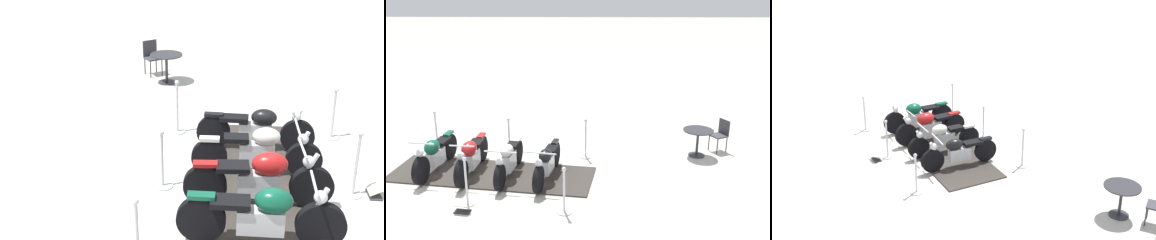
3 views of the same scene
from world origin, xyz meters
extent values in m
plane|color=beige|center=(0.00, 0.00, 0.00)|extent=(80.00, 80.00, 0.00)
cube|color=#38332D|center=(0.00, 0.00, 0.02)|extent=(2.40, 5.29, 0.04)
cylinder|color=black|center=(0.57, -1.55, 0.37)|extent=(0.69, 0.23, 0.68)
cylinder|color=black|center=(-1.00, -1.31, 0.37)|extent=(0.69, 0.23, 0.68)
cube|color=silver|center=(-0.21, -1.43, 0.40)|extent=(0.67, 0.33, 0.36)
ellipsoid|color=#0F5138|center=(-0.06, -1.46, 0.73)|extent=(0.56, 0.42, 0.35)
cube|color=black|center=(-0.62, -1.37, 0.67)|extent=(0.58, 0.39, 0.08)
cube|color=#0F5138|center=(-1.00, -1.31, 0.74)|extent=(0.39, 0.21, 0.06)
cylinder|color=silver|center=(0.50, -1.54, 0.66)|extent=(0.28, 0.11, 0.58)
cylinder|color=silver|center=(0.43, -1.53, 1.01)|extent=(0.14, 0.65, 0.04)
sphere|color=silver|center=(0.53, -1.55, 0.81)|extent=(0.18, 0.18, 0.18)
cylinder|color=black|center=(0.73, -0.55, 0.37)|extent=(0.68, 0.19, 0.67)
cylinder|color=black|center=(-0.87, -0.41, 0.37)|extent=(0.68, 0.19, 0.67)
cube|color=silver|center=(-0.07, -0.48, 0.41)|extent=(0.64, 0.29, 0.38)
ellipsoid|color=#AD1919|center=(0.08, -0.49, 0.75)|extent=(0.57, 0.40, 0.36)
cube|color=black|center=(-0.46, -0.44, 0.70)|extent=(0.53, 0.36, 0.08)
cube|color=#AD1919|center=(-0.87, -0.41, 0.73)|extent=(0.38, 0.19, 0.06)
cylinder|color=silver|center=(0.64, -0.54, 0.65)|extent=(0.33, 0.10, 0.56)
cylinder|color=silver|center=(0.55, -0.53, 1.00)|extent=(0.09, 0.60, 0.04)
sphere|color=silver|center=(0.65, -0.54, 0.80)|extent=(0.18, 0.18, 0.18)
cylinder|color=black|center=(0.86, 0.38, 0.34)|extent=(0.62, 0.20, 0.61)
cylinder|color=black|center=(-0.72, 0.58, 0.34)|extent=(0.62, 0.20, 0.61)
cube|color=silver|center=(0.07, 0.48, 0.41)|extent=(0.60, 0.29, 0.42)
ellipsoid|color=silver|center=(0.22, 0.46, 0.75)|extent=(0.50, 0.36, 0.30)
cube|color=black|center=(-0.27, 0.52, 0.71)|extent=(0.44, 0.32, 0.08)
cube|color=silver|center=(-0.72, 0.58, 0.68)|extent=(0.35, 0.18, 0.06)
cylinder|color=silver|center=(0.79, 0.39, 0.60)|extent=(0.28, 0.10, 0.52)
cylinder|color=silver|center=(0.72, 0.39, 0.92)|extent=(0.13, 0.77, 0.04)
sphere|color=silver|center=(0.82, 0.38, 0.72)|extent=(0.18, 0.18, 0.18)
cylinder|color=black|center=(0.98, 1.29, 0.35)|extent=(0.64, 0.23, 0.63)
cylinder|color=black|center=(-0.55, 1.58, 0.35)|extent=(0.64, 0.23, 0.63)
cube|color=silver|center=(0.21, 1.43, 0.39)|extent=(0.63, 0.32, 0.35)
ellipsoid|color=black|center=(0.36, 1.40, 0.69)|extent=(0.52, 0.39, 0.31)
cube|color=black|center=(-0.17, 1.51, 0.65)|extent=(0.57, 0.37, 0.08)
cube|color=black|center=(-0.55, 1.58, 0.70)|extent=(0.37, 0.20, 0.06)
cylinder|color=silver|center=(0.90, 1.30, 0.62)|extent=(0.29, 0.12, 0.54)
cylinder|color=silver|center=(0.83, 1.31, 0.95)|extent=(0.18, 0.77, 0.04)
sphere|color=silver|center=(0.93, 1.29, 0.75)|extent=(0.18, 0.18, 0.18)
cylinder|color=silver|center=(-1.84, -1.91, 0.53)|extent=(0.05, 0.05, 1.01)
sphere|color=silver|center=(-1.84, -1.91, 1.07)|extent=(0.09, 0.09, 0.09)
cylinder|color=silver|center=(1.84, 1.91, 0.01)|extent=(0.34, 0.34, 0.03)
cylinder|color=silver|center=(1.84, 1.91, 0.50)|extent=(0.05, 0.05, 0.95)
sphere|color=silver|center=(1.84, 1.91, 1.01)|extent=(0.09, 0.09, 0.09)
cylinder|color=silver|center=(1.52, -0.23, 0.01)|extent=(0.31, 0.31, 0.03)
cylinder|color=silver|center=(1.52, -0.23, 0.54)|extent=(0.05, 0.05, 1.02)
sphere|color=silver|center=(1.52, -0.23, 1.08)|extent=(0.09, 0.09, 0.09)
cylinder|color=silver|center=(-1.20, 2.37, 0.01)|extent=(0.32, 0.32, 0.03)
cylinder|color=silver|center=(-1.20, 2.37, 0.53)|extent=(0.05, 0.05, 1.01)
sphere|color=silver|center=(-1.20, 2.37, 1.07)|extent=(0.09, 0.09, 0.09)
cylinder|color=silver|center=(-1.52, 0.23, 0.01)|extent=(0.34, 0.34, 0.03)
cylinder|color=silver|center=(-1.52, 0.23, 0.48)|extent=(0.05, 0.05, 0.92)
sphere|color=silver|center=(-1.52, 0.23, 0.98)|extent=(0.09, 0.09, 0.09)
cube|color=#333338|center=(1.86, -0.26, 0.01)|extent=(0.25, 0.37, 0.02)
cube|color=beige|center=(1.86, -0.26, 0.13)|extent=(0.26, 0.35, 0.13)
cylinder|color=#2D2D33|center=(-1.36, 5.45, 0.01)|extent=(0.45, 0.45, 0.02)
cylinder|color=#2D2D33|center=(-1.36, 5.45, 0.38)|extent=(0.07, 0.07, 0.70)
cylinder|color=#2D2D33|center=(-1.36, 5.45, 0.74)|extent=(0.82, 0.82, 0.03)
cylinder|color=#2D2D33|center=(-1.48, 6.04, 0.22)|extent=(0.03, 0.03, 0.44)
cylinder|color=#2D2D33|center=(-1.78, 5.89, 0.22)|extent=(0.03, 0.03, 0.44)
cylinder|color=#2D2D33|center=(-1.63, 6.35, 0.22)|extent=(0.03, 0.03, 0.44)
cylinder|color=#2D2D33|center=(-1.94, 6.19, 0.22)|extent=(0.03, 0.03, 0.44)
cube|color=#3F3F47|center=(-1.71, 6.12, 0.46)|extent=(0.54, 0.54, 0.04)
cube|color=#2D2D33|center=(-1.79, 6.28, 0.70)|extent=(0.37, 0.21, 0.43)
camera|label=1|loc=(-1.49, -7.18, 4.37)|focal=48.26mm
camera|label=2|loc=(10.53, 2.33, 4.93)|focal=43.06mm
camera|label=3|loc=(6.99, 11.14, 6.18)|focal=46.00mm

